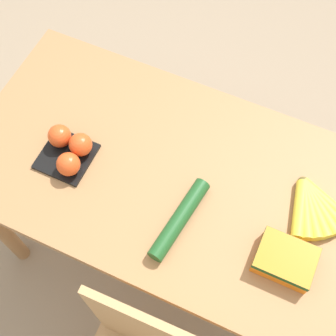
% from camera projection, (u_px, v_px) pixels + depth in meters
% --- Properties ---
extents(ground_plane, '(12.00, 12.00, 0.00)m').
position_uv_depth(ground_plane, '(168.00, 247.00, 2.12)').
color(ground_plane, gray).
extents(dining_table, '(1.29, 0.71, 0.76)m').
position_uv_depth(dining_table, '(168.00, 189.00, 1.55)').
color(dining_table, '#9E7044').
rests_on(dining_table, ground_plane).
extents(banana_bunch, '(0.19, 0.20, 0.04)m').
position_uv_depth(banana_bunch, '(314.00, 207.00, 1.37)').
color(banana_bunch, brown).
rests_on(banana_bunch, dining_table).
extents(tomato_pack, '(0.16, 0.16, 0.08)m').
position_uv_depth(tomato_pack, '(69.00, 150.00, 1.44)').
color(tomato_pack, black).
rests_on(tomato_pack, dining_table).
extents(carrot_bag, '(0.16, 0.12, 0.06)m').
position_uv_depth(carrot_bag, '(286.00, 259.00, 1.28)').
color(carrot_bag, orange).
rests_on(carrot_bag, dining_table).
extents(cucumber_near, '(0.08, 0.27, 0.05)m').
position_uv_depth(cucumber_near, '(180.00, 219.00, 1.35)').
color(cucumber_near, '#1E5123').
rests_on(cucumber_near, dining_table).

